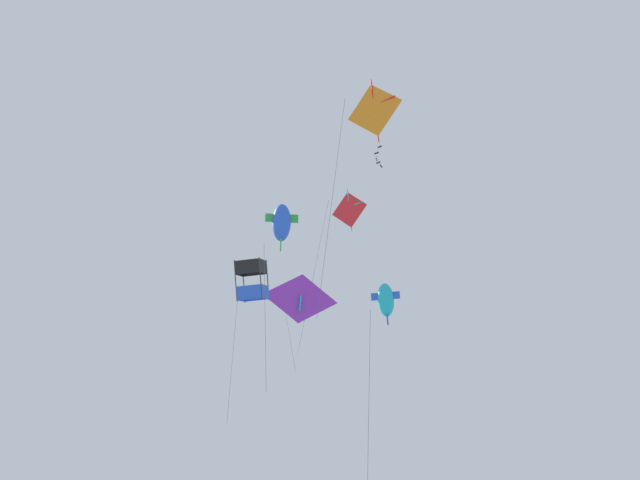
{
  "coord_description": "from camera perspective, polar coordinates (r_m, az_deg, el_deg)",
  "views": [
    {
      "loc": [
        -19.05,
        14.51,
        20.29
      ],
      "look_at": [
        1.8,
        -3.76,
        37.88
      ],
      "focal_mm": 37.57,
      "sensor_mm": 36.0,
      "label": 1
    }
  ],
  "objects": [
    {
      "name": "kite_diamond_near_left",
      "position": [
        27.83,
        4.64,
        10.92
      ],
      "size": [
        4.08,
        2.78,
        9.87
      ],
      "rotation": [
        0.3,
        0.0,
        3.68
      ],
      "color": "orange"
    },
    {
      "name": "kite_delta_near_right",
      "position": [
        39.72,
        -1.71,
        -5.08
      ],
      "size": [
        2.11,
        3.24,
        5.1
      ],
      "rotation": [
        0.33,
        0.0,
        4.25
      ],
      "color": "purple"
    },
    {
      "name": "kite_box_low_drifter",
      "position": [
        35.47,
        -5.83,
        -3.45
      ],
      "size": [
        2.63,
        2.57,
        8.58
      ],
      "rotation": [
        0.42,
        0.0,
        3.77
      ],
      "color": "black"
    },
    {
      "name": "kite_diamond_mid_left",
      "position": [
        40.02,
        2.5,
        2.56
      ],
      "size": [
        4.52,
        3.21,
        9.8
      ],
      "rotation": [
        0.26,
        0.0,
        3.66
      ],
      "color": "red"
    },
    {
      "name": "kite_fish_highest",
      "position": [
        25.52,
        5.62,
        -5.14
      ],
      "size": [
        2.09,
        1.55,
        9.46
      ],
      "rotation": [
        0.5,
        0.0,
        3.82
      ],
      "color": "#1EB2C6"
    },
    {
      "name": "kite_fish_upper_right",
      "position": [
        29.82,
        -3.29,
        1.46
      ],
      "size": [
        1.89,
        1.42,
        8.34
      ],
      "rotation": [
        0.36,
        0.0,
        4.07
      ],
      "color": "blue"
    }
  ]
}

